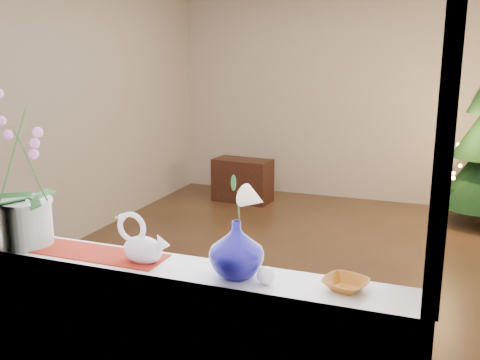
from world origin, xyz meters
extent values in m
plane|color=#362516|center=(0.00, 0.00, 0.00)|extent=(5.00, 5.00, 0.00)
cube|color=beige|center=(0.00, 2.50, 1.35)|extent=(4.50, 0.10, 2.70)
cube|color=beige|center=(0.00, -2.50, 1.35)|extent=(4.50, 0.10, 2.70)
cube|color=beige|center=(-2.25, 0.00, 1.35)|extent=(0.10, 5.00, 2.70)
cube|color=white|center=(0.00, -2.37, 0.90)|extent=(2.20, 0.26, 0.04)
cube|color=maroon|center=(-0.38, -2.37, 0.92)|extent=(0.70, 0.20, 0.01)
imported|color=#0E0B67|center=(0.33, -2.38, 1.05)|extent=(0.29, 0.29, 0.27)
sphere|color=white|center=(0.47, -2.41, 0.96)|extent=(0.09, 0.09, 0.07)
imported|color=#8E4C0E|center=(0.77, -2.35, 0.94)|extent=(0.18, 0.18, 0.04)
cube|color=black|center=(-1.22, 1.87, 0.27)|extent=(0.75, 0.43, 0.54)
camera|label=1|loc=(1.06, -4.29, 1.80)|focal=40.00mm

